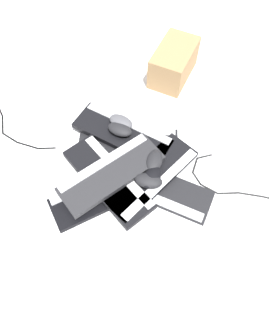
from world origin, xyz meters
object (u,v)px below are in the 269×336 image
Objects in this scene: mouse_0 at (121,122)px; mouse_1 at (149,181)px; keyboard_4 at (111,173)px; mouse_3 at (152,177)px; keyboard_5 at (122,133)px; keyboard_6 at (151,177)px; keyboard_1 at (104,192)px; mouse_4 at (120,129)px; mouse_2 at (154,161)px; keyboard_0 at (128,142)px; cardboard_box at (174,63)px; keyboard_2 at (158,189)px; keyboard_3 at (108,179)px.

mouse_0 is 0.32m from mouse_1.
mouse_3 is at bearing -90.63° from keyboard_4.
mouse_0 reaches higher than keyboard_5.
mouse_1 is (-0.04, 0.01, 0.04)m from keyboard_6.
keyboard_1 is 4.06× the size of mouse_1.
keyboard_1 is at bearing 101.99° from mouse_4.
mouse_4 is at bearing -53.13° from mouse_1.
mouse_2 reaches higher than keyboard_4.
mouse_1 reaches higher than keyboard_6.
keyboard_0 is 4.10× the size of mouse_0.
mouse_3 reaches higher than keyboard_0.
cardboard_box reaches higher than keyboard_5.
mouse_3 is at bearing 66.58° from keyboard_2.
cardboard_box reaches higher than mouse_0.
keyboard_1 is 1.05× the size of keyboard_3.
keyboard_5 is 0.22m from mouse_2.
keyboard_4 is at bearing -67.28° from mouse_0.
keyboard_2 is at bearing -94.55° from keyboard_4.
keyboard_6 is at bearing 44.40° from keyboard_2.
keyboard_2 is 4.22× the size of mouse_2.
mouse_0 is at bearing -130.14° from mouse_2.
keyboard_6 is at bearing -143.66° from keyboard_5.
keyboard_2 is at bearing 24.79° from mouse_2.
keyboard_3 is (-0.21, 0.05, 0.03)m from keyboard_0.
cardboard_box is at bearing -17.46° from keyboard_4.
mouse_1 is at bearing -76.40° from keyboard_1.
mouse_3 reaches higher than keyboard_6.
keyboard_5 is (0.22, -0.01, -0.03)m from keyboard_4.
mouse_1 is at bearing 170.21° from keyboard_6.
mouse_0 is at bearing -70.18° from mouse_4.
mouse_1 is 0.40× the size of cardboard_box.
keyboard_4 is (0.06, -0.02, 0.06)m from keyboard_1.
keyboard_6 is 0.07m from mouse_2.
keyboard_2 is at bearing -144.39° from keyboard_0.
keyboard_6 is (-0.20, -0.15, 0.00)m from keyboard_5.
mouse_0 and mouse_3 have the same top height.
keyboard_0 is 0.25m from mouse_3.
mouse_1 is at bearing -152.76° from keyboard_0.
cardboard_box is (0.39, -0.20, 0.00)m from mouse_0.
cardboard_box is at bearing -4.06° from keyboard_6.
keyboard_3 reaches higher than keyboard_0.
mouse_3 is (-0.02, -0.00, 0.04)m from keyboard_6.
cardboard_box reaches higher than mouse_3.
keyboard_4 is 0.16m from keyboard_6.
keyboard_5 is at bearing 37.69° from keyboard_2.
mouse_0 is (0.04, 0.01, 0.04)m from keyboard_5.
mouse_3 is at bearing 144.06° from mouse_4.
mouse_1 reaches higher than keyboard_0.
keyboard_3 is 0.96× the size of keyboard_6.
keyboard_4 is at bearing 85.45° from keyboard_2.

